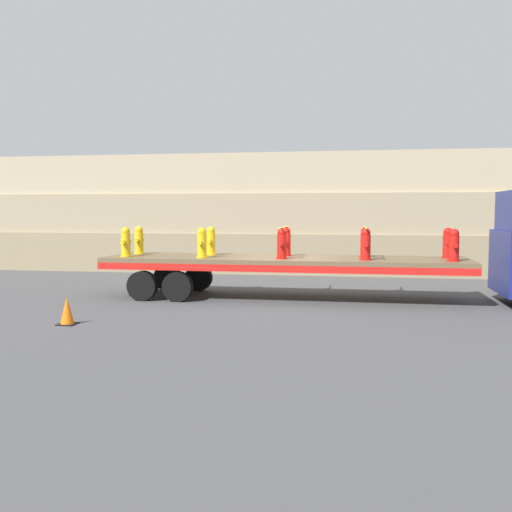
# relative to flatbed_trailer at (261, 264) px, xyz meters

# --- Properties ---
(ground_plane) EXTENTS (120.00, 120.00, 0.00)m
(ground_plane) POSITION_rel_flatbed_trailer_xyz_m (0.69, 0.00, -1.01)
(ground_plane) COLOR #474749
(rock_cliff) EXTENTS (60.00, 3.30, 4.97)m
(rock_cliff) POSITION_rel_flatbed_trailer_xyz_m (0.69, 7.62, 1.48)
(rock_cliff) COLOR gray
(rock_cliff) RESTS_ON ground_plane
(flatbed_trailer) EXTENTS (10.66, 2.54, 1.23)m
(flatbed_trailer) POSITION_rel_flatbed_trailer_xyz_m (0.00, 0.00, 0.00)
(flatbed_trailer) COLOR brown
(flatbed_trailer) RESTS_ON ground_plane
(fire_hydrant_yellow_near_0) EXTENTS (0.34, 0.57, 0.89)m
(fire_hydrant_yellow_near_0) POSITION_rel_flatbed_trailer_xyz_m (-4.04, -0.54, 0.65)
(fire_hydrant_yellow_near_0) COLOR gold
(fire_hydrant_yellow_near_0) RESTS_ON flatbed_trailer
(fire_hydrant_yellow_far_0) EXTENTS (0.34, 0.57, 0.89)m
(fire_hydrant_yellow_far_0) POSITION_rel_flatbed_trailer_xyz_m (-4.04, 0.54, 0.65)
(fire_hydrant_yellow_far_0) COLOR gold
(fire_hydrant_yellow_far_0) RESTS_ON flatbed_trailer
(fire_hydrant_yellow_near_1) EXTENTS (0.34, 0.57, 0.89)m
(fire_hydrant_yellow_near_1) POSITION_rel_flatbed_trailer_xyz_m (-1.68, -0.54, 0.65)
(fire_hydrant_yellow_near_1) COLOR gold
(fire_hydrant_yellow_near_1) RESTS_ON flatbed_trailer
(fire_hydrant_yellow_far_1) EXTENTS (0.34, 0.57, 0.89)m
(fire_hydrant_yellow_far_1) POSITION_rel_flatbed_trailer_xyz_m (-1.68, 0.54, 0.65)
(fire_hydrant_yellow_far_1) COLOR gold
(fire_hydrant_yellow_far_1) RESTS_ON flatbed_trailer
(fire_hydrant_red_near_2) EXTENTS (0.34, 0.57, 0.89)m
(fire_hydrant_red_near_2) POSITION_rel_flatbed_trailer_xyz_m (0.69, -0.54, 0.65)
(fire_hydrant_red_near_2) COLOR red
(fire_hydrant_red_near_2) RESTS_ON flatbed_trailer
(fire_hydrant_red_far_2) EXTENTS (0.34, 0.57, 0.89)m
(fire_hydrant_red_far_2) POSITION_rel_flatbed_trailer_xyz_m (0.69, 0.54, 0.65)
(fire_hydrant_red_far_2) COLOR red
(fire_hydrant_red_far_2) RESTS_ON flatbed_trailer
(fire_hydrant_red_near_3) EXTENTS (0.34, 0.57, 0.89)m
(fire_hydrant_red_near_3) POSITION_rel_flatbed_trailer_xyz_m (3.05, -0.54, 0.65)
(fire_hydrant_red_near_3) COLOR red
(fire_hydrant_red_near_3) RESTS_ON flatbed_trailer
(fire_hydrant_red_far_3) EXTENTS (0.34, 0.57, 0.89)m
(fire_hydrant_red_far_3) POSITION_rel_flatbed_trailer_xyz_m (3.05, 0.54, 0.65)
(fire_hydrant_red_far_3) COLOR red
(fire_hydrant_red_far_3) RESTS_ON flatbed_trailer
(fire_hydrant_red_near_4) EXTENTS (0.34, 0.57, 0.89)m
(fire_hydrant_red_near_4) POSITION_rel_flatbed_trailer_xyz_m (5.42, -0.54, 0.65)
(fire_hydrant_red_near_4) COLOR red
(fire_hydrant_red_near_4) RESTS_ON flatbed_trailer
(fire_hydrant_red_far_4) EXTENTS (0.34, 0.57, 0.89)m
(fire_hydrant_red_far_4) POSITION_rel_flatbed_trailer_xyz_m (5.42, 0.54, 0.65)
(fire_hydrant_red_far_4) COLOR red
(fire_hydrant_red_far_4) RESTS_ON flatbed_trailer
(cargo_strap_rear) EXTENTS (0.05, 2.64, 0.01)m
(cargo_strap_rear) POSITION_rel_flatbed_trailer_xyz_m (0.69, 0.00, 1.12)
(cargo_strap_rear) COLOR yellow
(cargo_strap_rear) RESTS_ON fire_hydrant_red_near_2
(cargo_strap_middle) EXTENTS (0.05, 2.64, 0.01)m
(cargo_strap_middle) POSITION_rel_flatbed_trailer_xyz_m (3.05, 0.00, 1.12)
(cargo_strap_middle) COLOR yellow
(cargo_strap_middle) RESTS_ON fire_hydrant_red_near_3
(traffic_cone) EXTENTS (0.41, 0.41, 0.64)m
(traffic_cone) POSITION_rel_flatbed_trailer_xyz_m (-3.72, -4.75, -0.69)
(traffic_cone) COLOR black
(traffic_cone) RESTS_ON ground_plane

